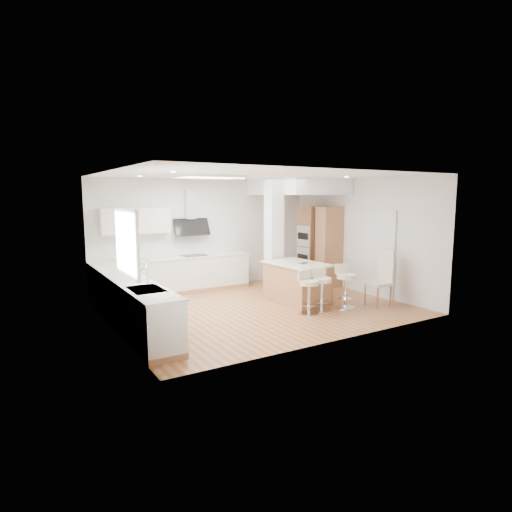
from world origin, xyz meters
TOP-DOWN VIEW (x-y plane):
  - ground at (0.00, 0.00)m, footprint 6.00×6.00m
  - ceiling at (0.00, 0.00)m, footprint 6.00×5.00m
  - wall_back at (0.00, 2.50)m, footprint 6.00×0.04m
  - wall_left at (-3.00, 0.00)m, footprint 0.04×5.00m
  - wall_right at (3.00, 0.00)m, footprint 0.04×5.00m
  - skylight at (-0.79, 0.60)m, footprint 4.10×2.10m
  - window_left at (-2.96, -0.90)m, footprint 0.06×1.28m
  - doorway_right at (2.97, -0.60)m, footprint 0.05×1.00m
  - counter_left at (-2.70, 0.23)m, footprint 0.63×4.50m
  - counter_back at (-0.91, 2.22)m, footprint 3.62×0.63m
  - pillar at (1.05, 0.95)m, footprint 0.35×0.35m
  - soffit at (2.10, 1.40)m, footprint 1.78×2.20m
  - oven_column at (2.68, 1.23)m, footprint 0.63×1.21m
  - peninsula at (1.02, -0.04)m, footprint 1.05×1.52m
  - bar_stool_a at (0.61, -0.99)m, footprint 0.45×0.45m
  - bar_stool_b at (0.99, -0.93)m, footprint 0.44×0.44m
  - bar_stool_c at (1.57, -1.02)m, footprint 0.51×0.51m
  - dining_chair at (2.42, -1.25)m, footprint 0.48×0.48m

SIDE VIEW (x-z plane):
  - ground at x=0.00m, z-range 0.00..0.00m
  - ceiling at x=0.00m, z-range -0.01..0.01m
  - peninsula at x=1.02m, z-range -0.03..0.93m
  - counter_left at x=-2.70m, z-range -0.22..1.13m
  - bar_stool_a at x=0.61m, z-range 0.05..0.94m
  - bar_stool_b at x=0.99m, z-range 0.06..0.95m
  - bar_stool_c at x=1.57m, z-range 0.06..0.99m
  - dining_chair at x=2.42m, z-range 0.04..1.26m
  - counter_back at x=-0.91m, z-range -0.55..1.95m
  - doorway_right at x=2.97m, z-range -0.05..2.05m
  - oven_column at x=2.68m, z-range 0.00..2.10m
  - wall_back at x=0.00m, z-range 0.00..2.80m
  - wall_left at x=-3.00m, z-range 0.00..2.80m
  - wall_right at x=3.00m, z-range 0.00..2.80m
  - pillar at x=1.05m, z-range 0.00..2.80m
  - window_left at x=-2.96m, z-range 1.16..2.23m
  - soffit at x=2.10m, z-range 2.40..2.80m
  - skylight at x=-0.79m, z-range 2.74..2.80m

